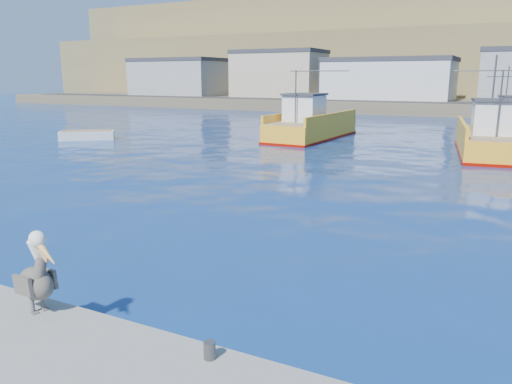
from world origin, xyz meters
TOP-DOWN VIEW (x-y plane):
  - ground at (0.00, 0.00)m, footprint 260.00×260.00m
  - dock_bollards at (0.60, -3.40)m, footprint 36.20×0.20m
  - far_shore at (0.00, 109.20)m, footprint 200.00×81.00m
  - trawler_yellow_a at (-7.69, 28.94)m, footprint 5.16×11.43m
  - trawler_yellow_b at (5.82, 26.25)m, footprint 5.29×11.23m
  - boat_orange at (6.49, 44.70)m, footprint 5.09×8.00m
  - skiff_left at (-23.60, 20.06)m, footprint 4.19×3.83m
  - pelican at (-0.86, -3.50)m, footprint 1.37×0.74m

SIDE VIEW (x-z plane):
  - ground at x=0.00m, z-range 0.00..0.00m
  - skiff_left at x=-23.60m, z-range -0.17..0.75m
  - dock_bollards at x=0.60m, z-range 0.50..0.80m
  - boat_orange at x=6.49m, z-range -1.99..3.98m
  - trawler_yellow_b at x=5.82m, z-range -2.21..4.24m
  - trawler_yellow_a at x=-7.69m, z-range -2.22..4.30m
  - pelican at x=-0.86m, z-range 0.38..2.07m
  - far_shore at x=0.00m, z-range -3.02..20.98m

